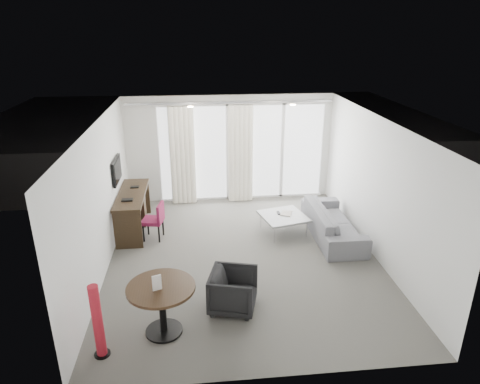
{
  "coord_description": "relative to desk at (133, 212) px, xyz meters",
  "views": [
    {
      "loc": [
        -0.81,
        -7.08,
        4.15
      ],
      "look_at": [
        0.0,
        0.6,
        1.1
      ],
      "focal_mm": 32.0,
      "sensor_mm": 36.0,
      "label": 1
    }
  ],
  "objects": [
    {
      "name": "tv",
      "position": [
        -0.25,
        0.03,
        0.93
      ],
      "size": [
        0.05,
        0.8,
        0.5
      ],
      "primitive_type": null,
      "color": "black",
      "rests_on": "wall_left"
    },
    {
      "name": "floor",
      "position": [
        2.2,
        -1.42,
        -0.42
      ],
      "size": [
        5.0,
        6.0,
        0.0
      ],
      "primitive_type": "cube",
      "color": "#56534C",
      "rests_on": "ground"
    },
    {
      "name": "tub_armchair",
      "position": [
        1.87,
        -2.96,
        -0.1
      ],
      "size": [
        0.86,
        0.84,
        0.64
      ],
      "primitive_type": "imported",
      "rotation": [
        0.0,
        0.0,
        1.31
      ],
      "color": "black",
      "rests_on": "floor"
    },
    {
      "name": "wall_left",
      "position": [
        -0.3,
        -1.42,
        0.88
      ],
      "size": [
        0.0,
        6.0,
        2.6
      ],
      "primitive_type": "cube",
      "color": "silver",
      "rests_on": "ground"
    },
    {
      "name": "rattan_chair_b",
      "position": [
        3.97,
        3.63,
        0.01
      ],
      "size": [
        0.72,
        0.72,
        0.85
      ],
      "primitive_type": null,
      "rotation": [
        0.0,
        0.0,
        -0.29
      ],
      "color": "brown",
      "rests_on": "terrace_slab"
    },
    {
      "name": "curtain_track",
      "position": [
        2.2,
        1.4,
        2.03
      ],
      "size": [
        4.8,
        0.04,
        0.04
      ],
      "primitive_type": null,
      "color": "#B2B2B7",
      "rests_on": "ceiling"
    },
    {
      "name": "sofa",
      "position": [
        4.15,
        -0.73,
        -0.11
      ],
      "size": [
        0.84,
        2.14,
        0.63
      ],
      "primitive_type": "imported",
      "rotation": [
        0.0,
        0.0,
        1.57
      ],
      "color": "slate",
      "rests_on": "floor"
    },
    {
      "name": "rattan_chair_a",
      "position": [
        3.46,
        2.56,
        0.03
      ],
      "size": [
        0.74,
        0.74,
        0.9
      ],
      "primitive_type": null,
      "rotation": [
        0.0,
        0.0,
        0.23
      ],
      "color": "brown",
      "rests_on": "terrace_slab"
    },
    {
      "name": "remote",
      "position": [
        3.07,
        -0.35,
        -0.06
      ],
      "size": [
        0.05,
        0.16,
        0.02
      ],
      "primitive_type": null,
      "rotation": [
        0.0,
        0.0,
        0.02
      ],
      "color": "black",
      "rests_on": "coffee_table"
    },
    {
      "name": "balustrade",
      "position": [
        2.5,
        4.53,
        0.08
      ],
      "size": [
        5.5,
        0.06,
        1.05
      ],
      "primitive_type": null,
      "color": "#B2B2B7",
      "rests_on": "terrace_slab"
    },
    {
      "name": "rattan_table",
      "position": [
        3.72,
        2.89,
        -0.15
      ],
      "size": [
        0.66,
        0.66,
        0.54
      ],
      "primitive_type": null,
      "rotation": [
        0.0,
        0.0,
        0.27
      ],
      "color": "brown",
      "rests_on": "terrace_slab"
    },
    {
      "name": "curtain_left",
      "position": [
        1.05,
        1.4,
        0.78
      ],
      "size": [
        0.6,
        0.2,
        2.38
      ],
      "primitive_type": null,
      "color": "white",
      "rests_on": "ground"
    },
    {
      "name": "desk_chair",
      "position": [
        0.44,
        -0.46,
        -0.03
      ],
      "size": [
        0.5,
        0.48,
        0.78
      ],
      "primitive_type": null,
      "rotation": [
        0.0,
        0.0,
        -0.2
      ],
      "color": "maroon",
      "rests_on": "floor"
    },
    {
      "name": "desk",
      "position": [
        0.0,
        0.0,
        0.0
      ],
      "size": [
        0.56,
        1.79,
        0.84
      ],
      "primitive_type": null,
      "color": "black",
      "rests_on": "floor"
    },
    {
      "name": "menu_card",
      "position": [
        0.79,
        -3.48,
        0.3
      ],
      "size": [
        0.12,
        0.06,
        0.23
      ],
      "primitive_type": null,
      "rotation": [
        0.0,
        0.0,
        0.36
      ],
      "color": "white",
      "rests_on": "round_table"
    },
    {
      "name": "wall_right",
      "position": [
        4.7,
        -1.42,
        0.88
      ],
      "size": [
        0.0,
        6.0,
        2.6
      ],
      "primitive_type": "cube",
      "color": "silver",
      "rests_on": "ground"
    },
    {
      "name": "round_table",
      "position": [
        0.82,
        -3.4,
        -0.04
      ],
      "size": [
        1.16,
        1.16,
        0.77
      ],
      "primitive_type": null,
      "rotation": [
        0.0,
        0.0,
        0.24
      ],
      "color": "#301E10",
      "rests_on": "floor"
    },
    {
      "name": "window_frame",
      "position": [
        2.5,
        1.55,
        0.78
      ],
      "size": [
        4.1,
        0.06,
        2.44
      ],
      "primitive_type": null,
      "color": "white",
      "rests_on": "ground"
    },
    {
      "name": "wall_front",
      "position": [
        2.2,
        -4.42,
        0.88
      ],
      "size": [
        5.0,
        0.0,
        2.6
      ],
      "primitive_type": "cube",
      "color": "silver",
      "rests_on": "ground"
    },
    {
      "name": "red_lamp",
      "position": [
        0.02,
        -3.78,
        0.12
      ],
      "size": [
        0.24,
        0.24,
        1.08
      ],
      "primitive_type": "cylinder",
      "rotation": [
        0.0,
        0.0,
        0.1
      ],
      "color": "#AB1B28",
      "rests_on": "floor"
    },
    {
      "name": "downlight_a",
      "position": [
        1.3,
        0.18,
        2.17
      ],
      "size": [
        0.12,
        0.12,
        0.02
      ],
      "primitive_type": "cylinder",
      "color": "#FFE0B2",
      "rests_on": "ceiling"
    },
    {
      "name": "downlight_b",
      "position": [
        3.4,
        0.18,
        2.17
      ],
      "size": [
        0.12,
        0.12,
        0.02
      ],
      "primitive_type": "cylinder",
      "color": "#FFE0B2",
      "rests_on": "ceiling"
    },
    {
      "name": "coffee_table",
      "position": [
        3.16,
        -0.47,
        -0.22
      ],
      "size": [
        1.07,
        1.07,
        0.4
      ],
      "primitive_type": null,
      "rotation": [
        0.0,
        0.0,
        0.25
      ],
      "color": "gray",
      "rests_on": "floor"
    },
    {
      "name": "magazine",
      "position": [
        3.23,
        -0.39,
        -0.06
      ],
      "size": [
        0.28,
        0.31,
        0.01
      ],
      "primitive_type": null,
      "rotation": [
        0.0,
        0.0,
        -0.38
      ],
      "color": "gray",
      "rests_on": "coffee_table"
    },
    {
      "name": "curtain_right",
      "position": [
        2.45,
        1.4,
        0.78
      ],
      "size": [
        0.6,
        0.2,
        2.38
      ],
      "primitive_type": null,
      "color": "white",
      "rests_on": "ground"
    },
    {
      "name": "ceiling",
      "position": [
        2.2,
        -1.42,
        2.18
      ],
      "size": [
        5.0,
        6.0,
        0.0
      ],
      "primitive_type": "cube",
      "color": "white",
      "rests_on": "ground"
    },
    {
      "name": "terrace_slab",
      "position": [
        2.5,
        3.08,
        -0.48
      ],
      "size": [
        5.6,
        3.0,
        0.12
      ],
      "primitive_type": "cube",
      "color": "#4D4D50",
      "rests_on": "ground"
    },
    {
      "name": "window_panel",
      "position": [
        2.5,
        1.57,
        0.78
      ],
      "size": [
        4.0,
        0.02,
        2.38
      ],
      "primitive_type": null,
      "color": "white",
      "rests_on": "ground"
    }
  ]
}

